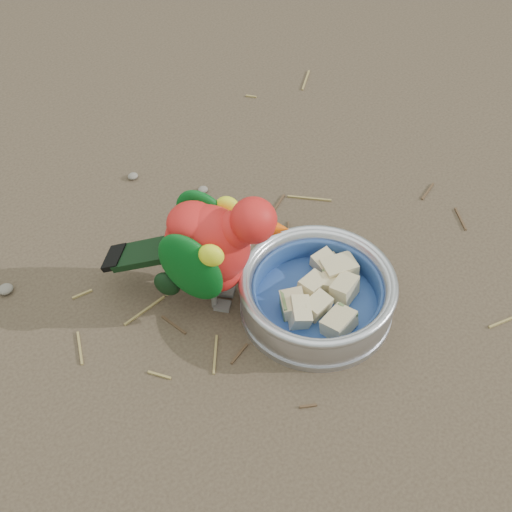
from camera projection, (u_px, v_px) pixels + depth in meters
ground at (264, 303)px, 0.99m from camera, size 60.00×60.00×0.00m
food_bowl at (316, 306)px, 0.97m from camera, size 0.21×0.21×0.02m
bowl_wall at (317, 291)px, 0.95m from camera, size 0.21×0.21×0.04m
fruit_wedges at (317, 295)px, 0.96m from camera, size 0.12×0.12×0.03m
lory_parrot at (211, 253)px, 0.93m from camera, size 0.23×0.24×0.18m
ground_debris at (239, 278)px, 1.02m from camera, size 0.90×0.80×0.01m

